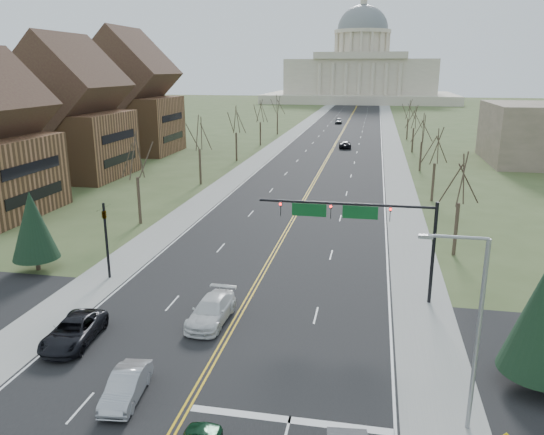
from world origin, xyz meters
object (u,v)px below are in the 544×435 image
at_px(signal_mast, 359,219).
at_px(car_far_nb, 345,145).
at_px(car_sb_inner_lead, 126,386).
at_px(car_sb_inner_second, 211,310).
at_px(car_sb_outer_lead, 74,331).
at_px(signal_left, 106,232).
at_px(car_far_sb, 339,121).
at_px(street_light, 473,322).

distance_m(signal_mast, car_far_nb, 74.15).
relative_size(car_sb_inner_lead, car_far_nb, 0.82).
bearing_deg(car_sb_inner_lead, signal_mast, 47.21).
bearing_deg(car_sb_inner_second, car_sb_inner_lead, -98.51).
bearing_deg(car_sb_outer_lead, signal_left, 100.89).
distance_m(signal_mast, signal_left, 19.06).
distance_m(car_sb_inner_lead, car_far_nb, 88.35).
bearing_deg(car_far_nb, car_sb_inner_lead, 81.08).
xyz_separation_m(car_sb_inner_lead, car_far_nb, (5.48, 88.18, 0.02)).
xyz_separation_m(car_sb_inner_second, car_far_sb, (-0.97, 129.29, 0.06)).
distance_m(signal_left, street_light, 27.78).
relative_size(signal_left, car_far_nb, 1.18).
relative_size(street_light, car_far_sb, 1.87).
distance_m(signal_mast, car_far_sb, 124.13).
xyz_separation_m(street_light, car_sb_outer_lead, (-21.41, 3.71, -4.48)).
bearing_deg(car_sb_inner_lead, car_far_sb, 83.28).
xyz_separation_m(street_light, car_far_nb, (-10.39, 87.31, -4.51)).
xyz_separation_m(car_sb_inner_second, car_far_nb, (3.84, 79.46, -0.06)).
distance_m(car_sb_outer_lead, car_far_nb, 84.32).
relative_size(signal_left, street_light, 0.66).
xyz_separation_m(car_sb_inner_lead, car_far_sb, (0.67, 138.02, 0.14)).
bearing_deg(street_light, car_sb_inner_second, 151.11).
bearing_deg(car_sb_inner_second, signal_left, 152.71).
bearing_deg(car_sb_inner_second, street_light, -26.74).
xyz_separation_m(signal_left, car_far_nb, (13.85, 73.81, -3.00)).
distance_m(car_sb_inner_second, car_far_sb, 129.29).
bearing_deg(car_far_nb, car_sb_outer_lead, 77.12).
relative_size(street_light, car_sb_inner_second, 1.71).
distance_m(signal_left, car_sb_inner_lead, 16.91).
height_order(street_light, car_far_sb, street_light).
relative_size(signal_left, car_sb_outer_lead, 1.14).
bearing_deg(signal_left, car_far_sb, 85.82).
bearing_deg(car_sb_outer_lead, street_light, -15.02).
bearing_deg(car_far_sb, car_sb_inner_second, -92.30).
distance_m(street_light, car_sb_inner_second, 16.85).
bearing_deg(signal_left, car_far_nb, 79.37).
distance_m(car_sb_outer_lead, car_far_sb, 133.58).
height_order(car_sb_outer_lead, car_far_nb, car_sb_outer_lead).
xyz_separation_m(car_sb_inner_lead, car_sb_outer_lead, (-5.54, 4.59, 0.04)).
xyz_separation_m(signal_left, car_far_sb, (9.04, 123.64, -2.88)).
bearing_deg(signal_mast, car_sb_inner_lead, -126.35).
xyz_separation_m(signal_left, car_sb_inner_second, (10.01, -5.65, -2.93)).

